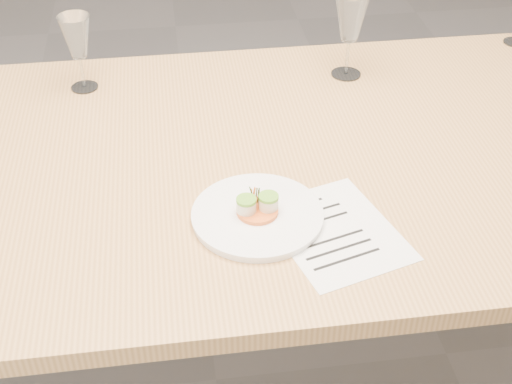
{
  "coord_description": "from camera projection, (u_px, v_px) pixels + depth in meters",
  "views": [
    {
      "loc": [
        -0.06,
        -1.25,
        1.62
      ],
      "look_at": [
        0.09,
        -0.2,
        0.8
      ],
      "focal_mm": 50.0,
      "sensor_mm": 36.0,
      "label": 1
    }
  ],
  "objects": [
    {
      "name": "ground",
      "position": [
        216.0,
        380.0,
        1.98
      ],
      "size": [
        7.0,
        7.0,
        0.0
      ],
      "primitive_type": "plane",
      "color": "slate",
      "rests_on": "ground"
    },
    {
      "name": "dining_table",
      "position": [
        205.0,
        184.0,
        1.56
      ],
      "size": [
        2.4,
        1.0,
        0.75
      ],
      "color": "tan",
      "rests_on": "ground"
    },
    {
      "name": "dinner_plate",
      "position": [
        258.0,
        214.0,
        1.36
      ],
      "size": [
        0.25,
        0.25,
        0.07
      ],
      "rotation": [
        0.0,
        0.0,
        0.04
      ],
      "color": "white",
      "rests_on": "dining_table"
    },
    {
      "name": "recipe_sheet",
      "position": [
        335.0,
        231.0,
        1.33
      ],
      "size": [
        0.28,
        0.32,
        0.0
      ],
      "rotation": [
        0.0,
        0.0,
        0.29
      ],
      "color": "white",
      "rests_on": "dining_table"
    },
    {
      "name": "wine_glass_1",
      "position": [
        77.0,
        39.0,
        1.69
      ],
      "size": [
        0.08,
        0.08,
        0.19
      ],
      "color": "white",
      "rests_on": "dining_table"
    },
    {
      "name": "wine_glass_2",
      "position": [
        351.0,
        19.0,
        1.73
      ],
      "size": [
        0.09,
        0.09,
        0.22
      ],
      "color": "white",
      "rests_on": "dining_table"
    }
  ]
}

